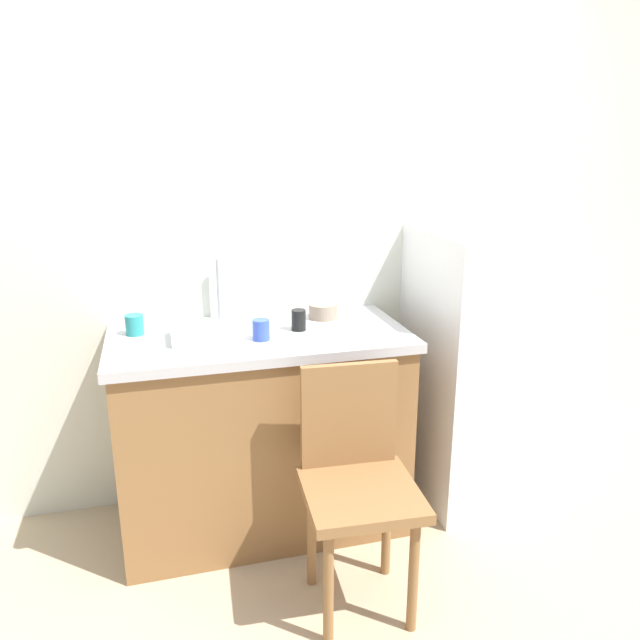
# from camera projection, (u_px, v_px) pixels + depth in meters

# --- Properties ---
(ground_plane) EXTENTS (8.00, 8.00, 0.00)m
(ground_plane) POSITION_uv_depth(u_px,v_px,m) (338.00, 613.00, 2.23)
(ground_plane) COLOR tan
(back_wall) EXTENTS (4.80, 0.10, 2.66)m
(back_wall) POSITION_uv_depth(u_px,v_px,m) (276.00, 217.00, 2.77)
(back_wall) COLOR silver
(back_wall) RESTS_ON ground_plane
(cabinet_base) EXTENTS (1.19, 0.60, 0.85)m
(cabinet_base) POSITION_uv_depth(u_px,v_px,m) (262.00, 434.00, 2.67)
(cabinet_base) COLOR olive
(cabinet_base) RESTS_ON ground_plane
(countertop) EXTENTS (1.23, 0.64, 0.04)m
(countertop) POSITION_uv_depth(u_px,v_px,m) (259.00, 337.00, 2.54)
(countertop) COLOR #B7B7BC
(countertop) RESTS_ON cabinet_base
(faucet) EXTENTS (0.02, 0.02, 0.27)m
(faucet) POSITION_uv_depth(u_px,v_px,m) (220.00, 289.00, 2.69)
(faucet) COLOR #B7B7BC
(faucet) RESTS_ON countertop
(refrigerator) EXTENTS (0.62, 0.61, 1.28)m
(refrigerator) POSITION_uv_depth(u_px,v_px,m) (484.00, 366.00, 2.87)
(refrigerator) COLOR white
(refrigerator) RESTS_ON ground_plane
(chair) EXTENTS (0.42, 0.42, 0.89)m
(chair) POSITION_uv_depth(u_px,v_px,m) (357.00, 478.00, 2.19)
(chair) COLOR olive
(chair) RESTS_ON ground_plane
(dish_tray) EXTENTS (0.28, 0.20, 0.05)m
(dish_tray) POSITION_uv_depth(u_px,v_px,m) (206.00, 333.00, 2.45)
(dish_tray) COLOR white
(dish_tray) RESTS_ON countertop
(terracotta_bowl) EXTENTS (0.13, 0.13, 0.07)m
(terracotta_bowl) POSITION_uv_depth(u_px,v_px,m) (323.00, 311.00, 2.74)
(terracotta_bowl) COLOR gray
(terracotta_bowl) RESTS_ON countertop
(cup_teal) EXTENTS (0.07, 0.07, 0.08)m
(cup_teal) POSITION_uv_depth(u_px,v_px,m) (135.00, 325.00, 2.50)
(cup_teal) COLOR teal
(cup_teal) RESTS_ON countertop
(cup_blue) EXTENTS (0.07, 0.07, 0.08)m
(cup_blue) POSITION_uv_depth(u_px,v_px,m) (261.00, 330.00, 2.43)
(cup_blue) COLOR blue
(cup_blue) RESTS_ON countertop
(cup_black) EXTENTS (0.06, 0.06, 0.09)m
(cup_black) POSITION_uv_depth(u_px,v_px,m) (299.00, 320.00, 2.56)
(cup_black) COLOR black
(cup_black) RESTS_ON countertop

